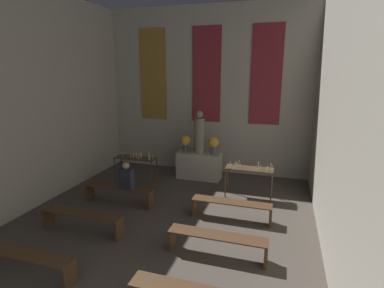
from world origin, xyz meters
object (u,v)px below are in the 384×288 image
Objects in this scene: candle_rack_left at (136,161)px; flower_vase_right at (213,143)px; pew_back_left at (119,191)px; pew_third_left at (82,218)px; candle_rack_right at (249,172)px; pew_second_left at (24,259)px; person_seated at (126,177)px; altar at (199,166)px; pew_back_right at (231,206)px; flower_vase_left at (186,141)px; statue at (199,134)px; pew_third_right at (217,241)px.

flower_vase_right is at bearing 25.70° from candle_rack_left.
candle_rack_left is (-2.27, -1.09, -0.49)m from flower_vase_right.
flower_vase_right reaches higher than pew_back_left.
pew_back_left is at bearing 90.00° from pew_third_left.
candle_rack_left reaches higher than candle_rack_right.
candle_rack_left reaches higher than pew_second_left.
candle_rack_right is 0.69× the size of pew_second_left.
altar is at bearing 63.07° from person_seated.
pew_back_right is at bearing -58.69° from altar.
candle_rack_left is 4.67m from pew_second_left.
altar is 2.13m from candle_rack_right.
altar reaches higher than pew_second_left.
person_seated is at bearing -107.81° from flower_vase_left.
pew_second_left is at bearing -100.64° from flower_vase_left.
flower_vase_left is at bearing 180.00° from altar.
pew_back_left is (-1.56, -2.56, -0.11)m from altar.
candle_rack_right reaches higher than pew_third_left.
flower_vase_left is (-0.48, 0.00, -0.28)m from statue.
person_seated is (-1.30, -2.56, -0.76)m from statue.
pew_second_left is 1.00× the size of pew_back_left.
statue is 1.05× the size of candle_rack_left.
pew_back_left is 2.64× the size of person_seated.
candle_rack_left is at bearing 179.97° from candle_rack_right.
flower_vase_right is (0.48, 0.00, 0.81)m from altar.
altar is 0.76× the size of pew_second_left.
flower_vase_right is 3.39m from pew_back_left.
altar is at bearing 74.84° from pew_second_left.
altar reaches higher than pew_third_right.
pew_third_left is 1.59m from pew_back_left.
flower_vase_left is at bearing 75.44° from pew_third_left.
pew_back_left is at bearing -121.31° from altar.
flower_vase_right is 0.43× the size of candle_rack_left.
flower_vase_right is 2.92m from pew_back_right.
statue is 2.24m from candle_rack_right.
flower_vase_right is 0.43× the size of candle_rack_right.
pew_second_left is at bearing -125.82° from candle_rack_right.
candle_rack_left reaches higher than pew_back_left.
flower_vase_right reaches higher than candle_rack_left.
flower_vase_right is 1.78m from candle_rack_right.
statue is 0.73× the size of pew_second_left.
pew_second_left is at bearing -134.35° from pew_back_right.
altar is at bearing -180.00° from flower_vase_right.
candle_rack_right is at bearing -31.34° from statue.
flower_vase_left reaches higher than pew_back_left.
statue reaches higher than candle_rack_left.
person_seated reaches higher than pew_back_right.
altar reaches higher than pew_third_left.
candle_rack_left is at bearing 99.24° from pew_back_left.
flower_vase_right is at bearing 0.00° from flower_vase_left.
candle_rack_left is 0.69× the size of pew_second_left.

